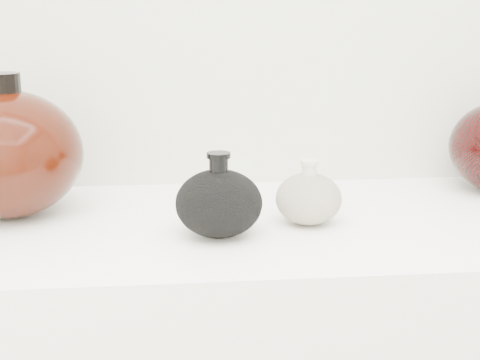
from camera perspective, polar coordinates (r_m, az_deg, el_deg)
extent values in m
cube|color=white|center=(1.10, 0.92, -4.22)|extent=(1.20, 0.50, 0.03)
ellipsoid|color=black|center=(1.01, -1.81, -2.00)|extent=(0.16, 0.16, 0.10)
cylinder|color=black|center=(0.99, -1.84, 1.27)|extent=(0.04, 0.04, 0.03)
cylinder|color=black|center=(0.99, -1.84, 2.13)|extent=(0.04, 0.04, 0.01)
ellipsoid|color=beige|center=(1.07, 5.87, -1.60)|extent=(0.13, 0.13, 0.08)
cylinder|color=beige|center=(1.06, 5.93, 0.87)|extent=(0.03, 0.03, 0.03)
cylinder|color=beige|center=(1.06, 5.95, 1.53)|extent=(0.04, 0.04, 0.01)
ellipsoid|color=black|center=(1.16, -19.29, 2.09)|extent=(0.31, 0.31, 0.21)
cylinder|color=black|center=(1.14, -19.75, 7.61)|extent=(0.08, 0.08, 0.04)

